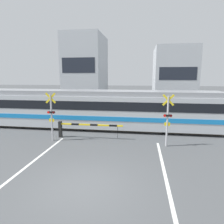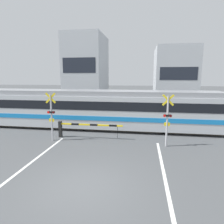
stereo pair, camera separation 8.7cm
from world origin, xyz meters
name	(u,v)px [view 1 (the left image)]	position (x,y,z in m)	size (l,w,h in m)	color
ground_plane	(84,187)	(0.00, 0.00, 0.00)	(160.00, 160.00, 0.00)	#4C4F51
rail_track_near	(113,131)	(0.00, 7.75, 0.04)	(50.00, 0.10, 0.08)	#6B6051
rail_track_far	(116,126)	(0.00, 9.19, 0.04)	(50.00, 0.10, 0.08)	#6B6051
road_stripe_left	(20,172)	(-3.11, 0.73, 0.00)	(0.14, 9.47, 0.01)	white
road_stripe_right	(167,183)	(3.11, 0.73, 0.00)	(0.14, 9.47, 0.01)	white
commuter_train	(77,108)	(-3.04, 8.47, 1.61)	(21.94, 2.69, 3.01)	#B7BCC1
crossing_barrier_near	(77,127)	(-2.17, 5.77, 0.75)	(4.36, 0.20, 1.09)	black
crossing_barrier_far	(143,114)	(2.17, 11.29, 0.75)	(4.36, 0.20, 1.09)	black
crossing_signal_left	(51,115)	(-3.56, 4.98, 1.71)	(0.68, 0.15, 3.10)	#B2B2B7
crossing_signal_right	(167,118)	(3.56, 4.98, 1.71)	(0.68, 0.15, 3.10)	#B2B2B7
pedestrian	(130,107)	(0.89, 13.68, 0.99)	(0.38, 0.22, 1.72)	#33384C
building_left_of_street	(86,70)	(-6.41, 23.31, 5.01)	(5.39, 7.59, 10.01)	#B2B7BC
building_right_of_street	(173,77)	(6.43, 23.31, 4.00)	(5.43, 7.59, 8.00)	#B2B7BC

